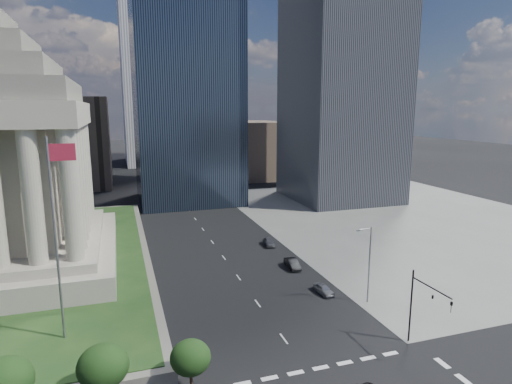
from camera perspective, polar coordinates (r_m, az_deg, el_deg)
name	(u,v)px	position (r m, az deg, el deg)	size (l,w,h in m)	color
ground	(179,197)	(122.67, -10.23, -0.65)	(500.00, 500.00, 0.00)	black
sidewalk_ne	(407,218)	(103.41, 19.43, -3.26)	(68.00, 90.00, 0.03)	slate
flagpole	(57,229)	(44.99, -25.05, -4.49)	(2.52, 0.24, 20.00)	slate
midrise_glass	(185,87)	(115.72, -9.38, 13.64)	(26.00, 26.00, 60.00)	black
highrise_ne	(344,8)	(121.94, 11.71, 22.91)	(26.00, 28.00, 100.00)	black
building_filler_ne	(254,149)	(157.34, -0.24, 5.74)	(20.00, 30.00, 20.00)	brown
building_filler_nw	(70,142)	(150.19, -23.52, 6.12)	(24.00, 30.00, 28.00)	brown
traffic_signal_ne	(423,302)	(47.45, 21.41, -13.51)	(0.30, 5.74, 8.00)	black
street_lamp_north	(368,260)	(56.16, 14.75, -8.80)	(2.13, 0.22, 10.00)	slate
parked_sedan_near	(323,289)	(59.38, 8.98, -12.67)	(3.68, 1.48, 1.26)	gray
parked_sedan_mid	(292,264)	(67.57, 4.87, -9.51)	(1.52, 4.35, 1.43)	black
parked_sedan_far	(269,242)	(77.94, 1.74, -6.66)	(1.69, 4.21, 1.43)	#4F5156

